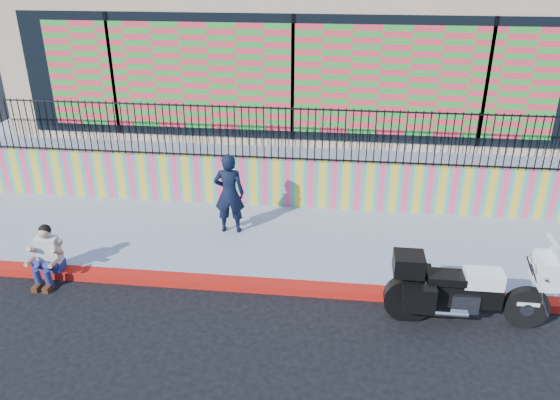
# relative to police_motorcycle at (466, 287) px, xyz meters

# --- Properties ---
(ground) EXTENTS (90.00, 90.00, 0.00)m
(ground) POSITION_rel_police_motorcycle_xyz_m (-3.20, 0.54, -0.66)
(ground) COLOR black
(ground) RESTS_ON ground
(red_curb) EXTENTS (16.00, 0.30, 0.15)m
(red_curb) POSITION_rel_police_motorcycle_xyz_m (-3.20, 0.54, -0.58)
(red_curb) COLOR #B7160D
(red_curb) RESTS_ON ground
(sidewalk) EXTENTS (16.00, 3.00, 0.15)m
(sidewalk) POSITION_rel_police_motorcycle_xyz_m (-3.20, 2.19, -0.58)
(sidewalk) COLOR #8F98AB
(sidewalk) RESTS_ON ground
(mural_wall) EXTENTS (16.00, 0.20, 1.10)m
(mural_wall) POSITION_rel_police_motorcycle_xyz_m (-3.20, 3.79, 0.04)
(mural_wall) COLOR #FF4375
(mural_wall) RESTS_ON sidewalk
(metal_fence) EXTENTS (15.80, 0.04, 1.20)m
(metal_fence) POSITION_rel_police_motorcycle_xyz_m (-3.20, 3.79, 1.19)
(metal_fence) COLOR black
(metal_fence) RESTS_ON mural_wall
(elevated_platform) EXTENTS (16.00, 10.00, 1.25)m
(elevated_platform) POSITION_rel_police_motorcycle_xyz_m (-3.20, 8.89, -0.03)
(elevated_platform) COLOR #8F98AB
(elevated_platform) RESTS_ON ground
(storefront_building) EXTENTS (14.00, 8.06, 4.00)m
(storefront_building) POSITION_rel_police_motorcycle_xyz_m (-3.20, 8.67, 2.59)
(storefront_building) COLOR tan
(storefront_building) RESTS_ON elevated_platform
(police_motorcycle) EXTENTS (2.53, 0.84, 1.57)m
(police_motorcycle) POSITION_rel_police_motorcycle_xyz_m (0.00, 0.00, 0.00)
(police_motorcycle) COLOR black
(police_motorcycle) RESTS_ON ground
(police_officer) EXTENTS (0.64, 0.44, 1.69)m
(police_officer) POSITION_rel_police_motorcycle_xyz_m (-4.26, 2.39, 0.34)
(police_officer) COLOR black
(police_officer) RESTS_ON sidewalk
(seated_man) EXTENTS (0.54, 0.71, 1.06)m
(seated_man) POSITION_rel_police_motorcycle_xyz_m (-7.17, 0.32, -0.21)
(seated_man) COLOR navy
(seated_man) RESTS_ON ground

